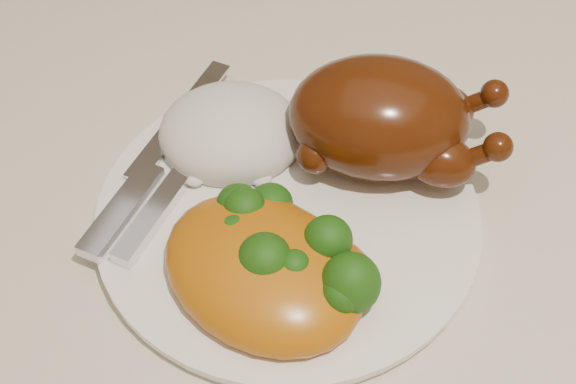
% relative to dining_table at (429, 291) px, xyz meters
% --- Properties ---
extents(dining_table, '(1.60, 0.90, 0.76)m').
position_rel_dining_table_xyz_m(dining_table, '(0.00, 0.00, 0.00)').
color(dining_table, brown).
rests_on(dining_table, floor).
extents(tablecloth, '(1.73, 1.03, 0.18)m').
position_rel_dining_table_xyz_m(tablecloth, '(0.00, 0.00, 0.07)').
color(tablecloth, beige).
rests_on(tablecloth, dining_table).
extents(dinner_plate, '(0.32, 0.32, 0.01)m').
position_rel_dining_table_xyz_m(dinner_plate, '(-0.10, -0.05, 0.11)').
color(dinner_plate, white).
rests_on(dinner_plate, tablecloth).
extents(roast_chicken, '(0.16, 0.12, 0.08)m').
position_rel_dining_table_xyz_m(roast_chicken, '(-0.06, 0.03, 0.15)').
color(roast_chicken, '#4E1F08').
rests_on(roast_chicken, dinner_plate).
extents(rice_mound, '(0.13, 0.12, 0.06)m').
position_rel_dining_table_xyz_m(rice_mound, '(-0.16, 0.00, 0.12)').
color(rice_mound, white).
rests_on(rice_mound, dinner_plate).
extents(mac_and_cheese, '(0.17, 0.15, 0.06)m').
position_rel_dining_table_xyz_m(mac_and_cheese, '(-0.09, -0.10, 0.13)').
color(mac_and_cheese, '#B0670B').
rests_on(mac_and_cheese, dinner_plate).
extents(cutlery, '(0.05, 0.20, 0.01)m').
position_rel_dining_table_xyz_m(cutlery, '(-0.20, -0.05, 0.12)').
color(cutlery, silver).
rests_on(cutlery, dinner_plate).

